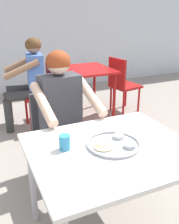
{
  "coord_description": "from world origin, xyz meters",
  "views": [
    {
      "loc": [
        -0.72,
        -1.22,
        1.51
      ],
      "look_at": [
        -0.06,
        0.24,
        0.87
      ],
      "focal_mm": 40.86,
      "sensor_mm": 36.0,
      "label": 1
    }
  ],
  "objects": [
    {
      "name": "patron_background",
      "position": [
        -0.09,
        2.11,
        0.71
      ],
      "size": [
        0.59,
        0.55,
        1.19
      ],
      "color": "#303030",
      "rests_on": "ground"
    },
    {
      "name": "table_background_red",
      "position": [
        0.7,
        2.1,
        0.63
      ],
      "size": [
        0.76,
        0.78,
        0.73
      ],
      "color": "#B71414",
      "rests_on": "ground"
    },
    {
      "name": "chair_foreground",
      "position": [
        -0.1,
        0.9,
        0.48
      ],
      "size": [
        0.46,
        0.44,
        0.8
      ],
      "color": "#3F3F44",
      "rests_on": "ground"
    },
    {
      "name": "drinking_cup",
      "position": [
        -0.29,
        0.08,
        0.77
      ],
      "size": [
        0.07,
        0.07,
        0.09
      ],
      "color": "#338CBF",
      "rests_on": "table_foreground"
    },
    {
      "name": "table_foreground",
      "position": [
        -0.02,
        -0.01,
        0.65
      ],
      "size": [
        1.0,
        0.85,
        0.72
      ],
      "color": "silver",
      "rests_on": "ground"
    },
    {
      "name": "chair_red_right",
      "position": [
        1.3,
        2.03,
        0.49
      ],
      "size": [
        0.46,
        0.45,
        0.86
      ],
      "color": "#A71312",
      "rests_on": "ground"
    },
    {
      "name": "thali_tray",
      "position": [
        -0.0,
        -0.0,
        0.73
      ],
      "size": [
        0.34,
        0.34,
        0.03
      ],
      "color": "#B7BABF",
      "rests_on": "table_foreground"
    },
    {
      "name": "diner_foreground",
      "position": [
        -0.09,
        0.69,
        0.72
      ],
      "size": [
        0.51,
        0.57,
        1.22
      ],
      "color": "black",
      "rests_on": "ground"
    },
    {
      "name": "chair_red_left",
      "position": [
        0.09,
        2.04,
        0.5
      ],
      "size": [
        0.4,
        0.39,
        0.85
      ],
      "color": "#A81315",
      "rests_on": "ground"
    }
  ]
}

